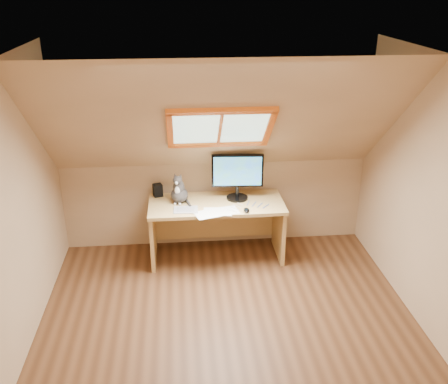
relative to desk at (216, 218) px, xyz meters
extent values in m
plane|color=brown|center=(0.01, -1.44, -0.46)|extent=(3.50, 3.50, 0.00)
cube|color=tan|center=(0.01, -3.19, 0.74)|extent=(3.50, 0.02, 2.40)
cube|color=tan|center=(-1.74, -1.44, 0.74)|extent=(0.02, 3.50, 2.40)
cube|color=tan|center=(1.76, -1.44, 0.74)|extent=(0.02, 3.50, 2.40)
cube|color=tan|center=(0.01, 0.31, 0.04)|extent=(3.50, 0.02, 1.00)
cube|color=silver|center=(0.01, -2.22, 1.94)|extent=(3.50, 1.95, 0.02)
cube|color=tan|center=(0.01, -0.47, 1.24)|extent=(3.50, 1.56, 1.41)
cube|color=#B2E0CC|center=(0.01, -0.39, 1.17)|extent=(0.90, 0.53, 0.48)
cube|color=orange|center=(0.01, -0.39, 1.17)|extent=(1.02, 0.64, 0.59)
cube|color=tan|center=(0.00, -0.06, 0.19)|extent=(1.48, 0.65, 0.04)
cube|color=tan|center=(-0.71, -0.06, -0.14)|extent=(0.04, 0.58, 0.64)
cube|color=tan|center=(0.71, -0.06, -0.14)|extent=(0.04, 0.58, 0.64)
cube|color=tan|center=(0.00, 0.23, -0.14)|extent=(1.38, 0.03, 0.45)
cylinder|color=black|center=(0.24, 0.02, 0.22)|extent=(0.24, 0.24, 0.02)
cylinder|color=black|center=(0.24, 0.02, 0.30)|extent=(0.04, 0.04, 0.13)
cube|color=black|center=(0.24, 0.02, 0.55)|extent=(0.57, 0.08, 0.37)
cube|color=blue|center=(0.24, -0.01, 0.55)|extent=(0.52, 0.05, 0.33)
ellipsoid|color=#433D3B|center=(-0.40, 0.00, 0.30)|extent=(0.24, 0.27, 0.16)
ellipsoid|color=#433D3B|center=(-0.41, -0.01, 0.39)|extent=(0.15, 0.15, 0.18)
ellipsoid|color=silver|center=(-0.42, -0.07, 0.37)|extent=(0.07, 0.05, 0.10)
ellipsoid|color=#433D3B|center=(-0.42, -0.05, 0.49)|extent=(0.12, 0.11, 0.09)
sphere|color=silver|center=(-0.43, -0.09, 0.47)|extent=(0.04, 0.04, 0.04)
cone|color=#433D3B|center=(-0.44, -0.03, 0.54)|extent=(0.05, 0.06, 0.06)
cone|color=#433D3B|center=(-0.38, -0.04, 0.54)|extent=(0.06, 0.05, 0.06)
cube|color=black|center=(-0.64, 0.19, 0.28)|extent=(0.12, 0.12, 0.14)
cube|color=#B2B2B7|center=(-0.34, -0.23, 0.22)|extent=(0.26, 0.19, 0.01)
ellipsoid|color=black|center=(0.30, -0.32, 0.23)|extent=(0.07, 0.11, 0.03)
cube|color=white|center=(-0.01, -0.32, 0.21)|extent=(0.33, 0.27, 0.00)
cube|color=white|center=(-0.01, -0.32, 0.22)|extent=(0.32, 0.24, 0.00)
cube|color=white|center=(-0.01, -0.32, 0.22)|extent=(0.35, 0.30, 0.00)
camera|label=1|loc=(-0.39, -5.03, 2.48)|focal=40.00mm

